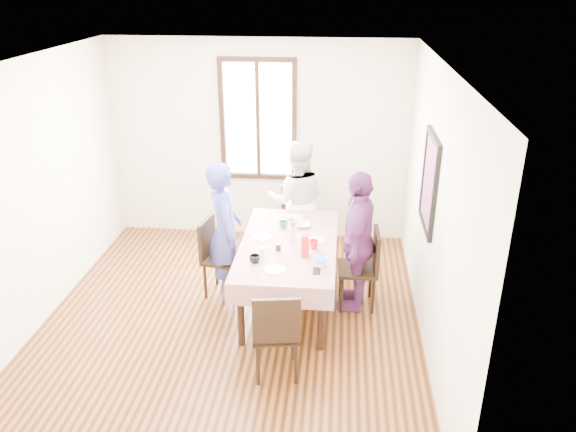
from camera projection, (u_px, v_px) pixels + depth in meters
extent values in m
plane|color=black|center=(231.00, 321.00, 6.03)|extent=(4.50, 4.50, 0.00)
plane|color=beige|center=(259.00, 142.00, 7.55)|extent=(4.00, 0.00, 4.00)
plane|color=beige|center=(434.00, 213.00, 5.32)|extent=(0.00, 4.50, 4.50)
cube|color=black|center=(258.00, 120.00, 7.41)|extent=(1.02, 0.06, 1.62)
cube|color=white|center=(258.00, 120.00, 7.42)|extent=(0.90, 0.02, 1.50)
cube|color=red|center=(430.00, 182.00, 5.51)|extent=(0.04, 0.76, 0.96)
cube|color=black|center=(288.00, 274.00, 6.21)|extent=(0.91, 1.72, 0.75)
cube|color=#590109|center=(288.00, 243.00, 6.06)|extent=(1.03, 1.84, 0.01)
cube|color=black|center=(224.00, 258.00, 6.39)|extent=(0.48, 0.48, 0.91)
cube|color=black|center=(358.00, 269.00, 6.16)|extent=(0.44, 0.44, 0.91)
cube|color=black|center=(297.00, 224.00, 7.26)|extent=(0.45, 0.45, 0.91)
cube|color=black|center=(276.00, 331.00, 5.10)|extent=(0.48, 0.48, 0.91)
imported|color=#3D439C|center=(224.00, 231.00, 6.26)|extent=(0.55, 0.67, 1.59)
imported|color=silver|center=(297.00, 201.00, 7.11)|extent=(0.80, 0.64, 1.57)
imported|color=#642B6A|center=(357.00, 241.00, 6.03)|extent=(0.52, 0.97, 1.58)
imported|color=black|center=(255.00, 259.00, 5.63)|extent=(0.14, 0.14, 0.08)
imported|color=red|center=(314.00, 244.00, 5.92)|extent=(0.14, 0.14, 0.09)
imported|color=#0C7226|center=(283.00, 224.00, 6.41)|extent=(0.13, 0.13, 0.08)
imported|color=white|center=(302.00, 225.00, 6.43)|extent=(0.22, 0.22, 0.05)
cube|color=red|center=(305.00, 246.00, 5.73)|extent=(0.08, 0.08, 0.24)
cylinder|color=white|center=(320.00, 263.00, 5.58)|extent=(0.12, 0.12, 0.06)
cylinder|color=black|center=(278.00, 247.00, 5.87)|extent=(0.06, 0.06, 0.08)
cylinder|color=silver|center=(262.00, 251.00, 5.78)|extent=(0.06, 0.06, 0.09)
cube|color=black|center=(317.00, 271.00, 5.48)|extent=(0.07, 0.15, 0.01)
cylinder|color=silver|center=(292.00, 234.00, 6.10)|extent=(0.07, 0.07, 0.15)
cylinder|color=white|center=(263.00, 237.00, 6.18)|extent=(0.20, 0.20, 0.01)
cylinder|color=white|center=(317.00, 240.00, 6.10)|extent=(0.20, 0.20, 0.01)
cylinder|color=white|center=(296.00, 217.00, 6.68)|extent=(0.20, 0.20, 0.01)
cylinder|color=white|center=(275.00, 270.00, 5.50)|extent=(0.20, 0.20, 0.01)
cylinder|color=blue|center=(320.00, 260.00, 5.56)|extent=(0.12, 0.12, 0.01)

